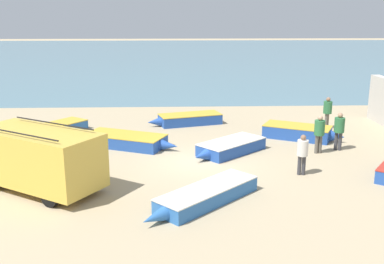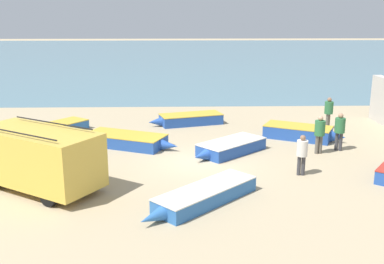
{
  "view_description": "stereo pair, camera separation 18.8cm",
  "coord_description": "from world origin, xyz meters",
  "px_view_note": "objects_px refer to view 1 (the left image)",
  "views": [
    {
      "loc": [
        -1.02,
        -18.38,
        6.2
      ],
      "look_at": [
        -0.27,
        1.34,
        1.0
      ],
      "focal_mm": 42.0,
      "sensor_mm": 36.0,
      "label": 1
    },
    {
      "loc": [
        -0.83,
        -18.39,
        6.2
      ],
      "look_at": [
        -0.27,
        1.34,
        1.0
      ],
      "focal_mm": 42.0,
      "sensor_mm": 36.0,
      "label": 2
    }
  ],
  "objects_px": {
    "fishing_rowboat_0": "(127,140)",
    "fisherman_3": "(328,110)",
    "fisherman_1": "(302,151)",
    "fisherman_2": "(339,128)",
    "parked_van": "(38,157)",
    "fishing_rowboat_5": "(205,196)",
    "fishing_rowboat_4": "(188,119)",
    "fishing_rowboat_1": "(300,132)",
    "fisherman_0": "(319,131)",
    "fishing_rowboat_6": "(52,129)",
    "fishing_rowboat_3": "(230,147)"
  },
  "relations": [
    {
      "from": "fishing_rowboat_0",
      "to": "fisherman_3",
      "type": "bearing_deg",
      "value": 39.54
    },
    {
      "from": "fisherman_1",
      "to": "fisherman_2",
      "type": "distance_m",
      "value": 4.18
    },
    {
      "from": "fishing_rowboat_0",
      "to": "parked_van",
      "type": "bearing_deg",
      "value": -92.62
    },
    {
      "from": "fishing_rowboat_5",
      "to": "fisherman_2",
      "type": "distance_m",
      "value": 8.91
    },
    {
      "from": "parked_van",
      "to": "fishing_rowboat_4",
      "type": "distance_m",
      "value": 11.33
    },
    {
      "from": "parked_van",
      "to": "fishing_rowboat_4",
      "type": "bearing_deg",
      "value": -87.72
    },
    {
      "from": "fishing_rowboat_1",
      "to": "fisherman_0",
      "type": "relative_size",
      "value": 2.27
    },
    {
      "from": "parked_van",
      "to": "fisherman_0",
      "type": "distance_m",
      "value": 12.15
    },
    {
      "from": "fishing_rowboat_1",
      "to": "fishing_rowboat_6",
      "type": "xyz_separation_m",
      "value": [
        -12.93,
        1.37,
        -0.07
      ]
    },
    {
      "from": "fishing_rowboat_4",
      "to": "fishing_rowboat_6",
      "type": "bearing_deg",
      "value": -1.42
    },
    {
      "from": "fishing_rowboat_4",
      "to": "fisherman_0",
      "type": "height_order",
      "value": "fisherman_0"
    },
    {
      "from": "fishing_rowboat_4",
      "to": "fisherman_2",
      "type": "xyz_separation_m",
      "value": [
        6.9,
        -5.38,
        0.77
      ]
    },
    {
      "from": "fisherman_1",
      "to": "fisherman_3",
      "type": "xyz_separation_m",
      "value": [
        3.45,
        7.35,
        0.07
      ]
    },
    {
      "from": "fisherman_2",
      "to": "fisherman_3",
      "type": "xyz_separation_m",
      "value": [
        0.82,
        4.09,
        -0.01
      ]
    },
    {
      "from": "fishing_rowboat_3",
      "to": "fisherman_2",
      "type": "xyz_separation_m",
      "value": [
        5.13,
        0.28,
        0.79
      ]
    },
    {
      "from": "fishing_rowboat_4",
      "to": "parked_van",
      "type": "bearing_deg",
      "value": 43.68
    },
    {
      "from": "parked_van",
      "to": "fisherman_2",
      "type": "xyz_separation_m",
      "value": [
        12.58,
        4.38,
        -0.14
      ]
    },
    {
      "from": "fishing_rowboat_0",
      "to": "fishing_rowboat_4",
      "type": "relative_size",
      "value": 1.08
    },
    {
      "from": "fishing_rowboat_6",
      "to": "fisherman_3",
      "type": "distance_m",
      "value": 15.02
    },
    {
      "from": "parked_van",
      "to": "fisherman_2",
      "type": "distance_m",
      "value": 13.32
    },
    {
      "from": "fisherman_0",
      "to": "fisherman_3",
      "type": "bearing_deg",
      "value": -33.22
    },
    {
      "from": "fishing_rowboat_0",
      "to": "fishing_rowboat_1",
      "type": "relative_size",
      "value": 1.18
    },
    {
      "from": "fishing_rowboat_1",
      "to": "fishing_rowboat_5",
      "type": "relative_size",
      "value": 0.98
    },
    {
      "from": "fishing_rowboat_5",
      "to": "fishing_rowboat_4",
      "type": "bearing_deg",
      "value": -132.99
    },
    {
      "from": "fishing_rowboat_3",
      "to": "fisherman_2",
      "type": "height_order",
      "value": "fisherman_2"
    },
    {
      "from": "fishing_rowboat_4",
      "to": "fisherman_2",
      "type": "bearing_deg",
      "value": 125.92
    },
    {
      "from": "fisherman_1",
      "to": "fishing_rowboat_3",
      "type": "bearing_deg",
      "value": -132.1
    },
    {
      "from": "fishing_rowboat_0",
      "to": "fisherman_2",
      "type": "distance_m",
      "value": 10.02
    },
    {
      "from": "fishing_rowboat_1",
      "to": "fishing_rowboat_6",
      "type": "bearing_deg",
      "value": -158.7
    },
    {
      "from": "fishing_rowboat_6",
      "to": "fisherman_2",
      "type": "xyz_separation_m",
      "value": [
        14.17,
        -3.47,
        0.81
      ]
    },
    {
      "from": "fishing_rowboat_4",
      "to": "fishing_rowboat_6",
      "type": "xyz_separation_m",
      "value": [
        -7.27,
        -1.91,
        -0.04
      ]
    },
    {
      "from": "fishing_rowboat_1",
      "to": "fisherman_1",
      "type": "relative_size",
      "value": 2.46
    },
    {
      "from": "fishing_rowboat_1",
      "to": "fisherman_0",
      "type": "xyz_separation_m",
      "value": [
        0.16,
        -2.55,
        0.73
      ]
    },
    {
      "from": "fisherman_1",
      "to": "fisherman_2",
      "type": "xyz_separation_m",
      "value": [
        2.63,
        3.25,
        0.09
      ]
    },
    {
      "from": "fishing_rowboat_0",
      "to": "fishing_rowboat_1",
      "type": "height_order",
      "value": "fishing_rowboat_1"
    },
    {
      "from": "fisherman_3",
      "to": "fisherman_1",
      "type": "bearing_deg",
      "value": -73.94
    },
    {
      "from": "fishing_rowboat_5",
      "to": "fishing_rowboat_6",
      "type": "xyz_separation_m",
      "value": [
        -7.51,
        9.34,
        -0.0
      ]
    },
    {
      "from": "parked_van",
      "to": "fisherman_2",
      "type": "relative_size",
      "value": 2.91
    },
    {
      "from": "fishing_rowboat_4",
      "to": "fishing_rowboat_5",
      "type": "bearing_deg",
      "value": 75.09
    },
    {
      "from": "fishing_rowboat_1",
      "to": "fishing_rowboat_3",
      "type": "xyz_separation_m",
      "value": [
        -3.9,
        -2.37,
        -0.05
      ]
    },
    {
      "from": "fisherman_3",
      "to": "fishing_rowboat_5",
      "type": "bearing_deg",
      "value": -85.67
    },
    {
      "from": "parked_van",
      "to": "fishing_rowboat_3",
      "type": "relative_size",
      "value": 1.44
    },
    {
      "from": "fishing_rowboat_3",
      "to": "fisherman_1",
      "type": "xyz_separation_m",
      "value": [
        2.5,
        -2.97,
        0.7
      ]
    },
    {
      "from": "fishing_rowboat_3",
      "to": "fishing_rowboat_6",
      "type": "relative_size",
      "value": 0.92
    },
    {
      "from": "fisherman_2",
      "to": "fisherman_1",
      "type": "bearing_deg",
      "value": 171.81
    },
    {
      "from": "fisherman_1",
      "to": "fishing_rowboat_6",
      "type": "bearing_deg",
      "value": -112.41
    },
    {
      "from": "fishing_rowboat_1",
      "to": "fishing_rowboat_6",
      "type": "distance_m",
      "value": 13.0
    },
    {
      "from": "fishing_rowboat_1",
      "to": "fisherman_2",
      "type": "bearing_deg",
      "value": -32.08
    },
    {
      "from": "parked_van",
      "to": "fishing_rowboat_5",
      "type": "relative_size",
      "value": 1.27
    },
    {
      "from": "fishing_rowboat_6",
      "to": "fishing_rowboat_4",
      "type": "bearing_deg",
      "value": 143.06
    }
  ]
}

